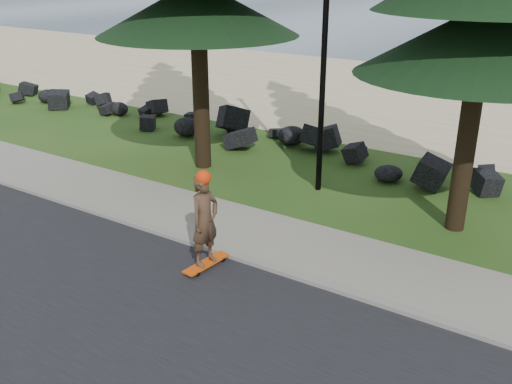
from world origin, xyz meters
TOP-DOWN VIEW (x-y plane):
  - ground at (0.00, 0.00)m, footprint 160.00×160.00m
  - road at (0.00, -4.50)m, footprint 160.00×7.00m
  - kerb at (0.00, -0.90)m, footprint 160.00×0.20m
  - sidewalk at (0.00, 0.20)m, footprint 160.00×2.00m
  - beach_sand at (0.00, 14.50)m, footprint 160.00×15.00m
  - seawall_boulders at (0.00, 5.60)m, footprint 60.00×2.40m
  - lamp_post at (0.00, 3.20)m, footprint 0.25×0.14m
  - skateboarder at (0.07, -1.49)m, footprint 0.48×1.06m

SIDE VIEW (x-z plane):
  - ground at x=0.00m, z-range 0.00..0.00m
  - seawall_boulders at x=0.00m, z-range -0.55..0.55m
  - beach_sand at x=0.00m, z-range 0.00..0.01m
  - road at x=0.00m, z-range 0.00..0.02m
  - sidewalk at x=0.00m, z-range 0.00..0.08m
  - kerb at x=0.00m, z-range 0.00..0.10m
  - skateboarder at x=0.07m, z-range 0.01..1.95m
  - lamp_post at x=0.00m, z-range 0.06..8.20m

